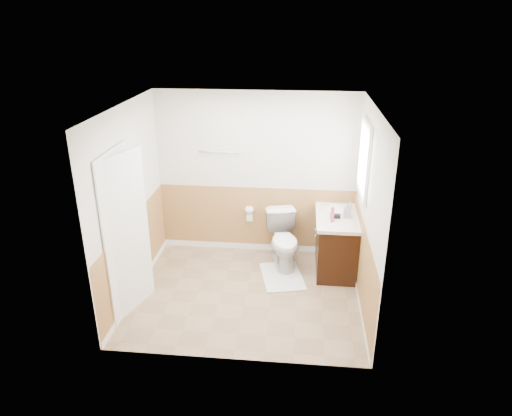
# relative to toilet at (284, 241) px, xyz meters

# --- Properties ---
(floor) EXTENTS (3.00, 3.00, 0.00)m
(floor) POSITION_rel_toilet_xyz_m (-0.45, -0.83, -0.40)
(floor) COLOR #8C7051
(floor) RESTS_ON ground
(ceiling) EXTENTS (3.00, 3.00, 0.00)m
(ceiling) POSITION_rel_toilet_xyz_m (-0.45, -0.83, 2.10)
(ceiling) COLOR white
(ceiling) RESTS_ON floor
(wall_back) EXTENTS (3.00, 0.00, 3.00)m
(wall_back) POSITION_rel_toilet_xyz_m (-0.45, 0.47, 0.85)
(wall_back) COLOR silver
(wall_back) RESTS_ON floor
(wall_front) EXTENTS (3.00, 0.00, 3.00)m
(wall_front) POSITION_rel_toilet_xyz_m (-0.45, -2.13, 0.85)
(wall_front) COLOR silver
(wall_front) RESTS_ON floor
(wall_left) EXTENTS (0.00, 3.00, 3.00)m
(wall_left) POSITION_rel_toilet_xyz_m (-1.95, -0.83, 0.85)
(wall_left) COLOR silver
(wall_left) RESTS_ON floor
(wall_right) EXTENTS (0.00, 3.00, 3.00)m
(wall_right) POSITION_rel_toilet_xyz_m (1.05, -0.83, 0.85)
(wall_right) COLOR silver
(wall_right) RESTS_ON floor
(wainscot_back) EXTENTS (3.00, 0.00, 3.00)m
(wainscot_back) POSITION_rel_toilet_xyz_m (-0.45, 0.46, 0.10)
(wainscot_back) COLOR #A37A41
(wainscot_back) RESTS_ON floor
(wainscot_front) EXTENTS (3.00, 0.00, 3.00)m
(wainscot_front) POSITION_rel_toilet_xyz_m (-0.45, -2.12, 0.10)
(wainscot_front) COLOR #A37A41
(wainscot_front) RESTS_ON floor
(wainscot_left) EXTENTS (0.00, 2.60, 2.60)m
(wainscot_left) POSITION_rel_toilet_xyz_m (-1.94, -0.83, 0.10)
(wainscot_left) COLOR #A37A41
(wainscot_left) RESTS_ON floor
(wainscot_right) EXTENTS (0.00, 2.60, 2.60)m
(wainscot_right) POSITION_rel_toilet_xyz_m (1.03, -0.83, 0.10)
(wainscot_right) COLOR #A37A41
(wainscot_right) RESTS_ON floor
(toilet) EXTENTS (0.62, 0.87, 0.80)m
(toilet) POSITION_rel_toilet_xyz_m (0.00, 0.00, 0.00)
(toilet) COLOR white
(toilet) RESTS_ON floor
(bath_mat) EXTENTS (0.72, 0.90, 0.02)m
(bath_mat) POSITION_rel_toilet_xyz_m (0.00, -0.36, -0.39)
(bath_mat) COLOR white
(bath_mat) RESTS_ON floor
(vanity_cabinet) EXTENTS (0.55, 1.10, 0.80)m
(vanity_cabinet) POSITION_rel_toilet_xyz_m (0.76, 0.01, -0.00)
(vanity_cabinet) COLOR black
(vanity_cabinet) RESTS_ON floor
(vanity_knob_left) EXTENTS (0.03, 0.03, 0.03)m
(vanity_knob_left) POSITION_rel_toilet_xyz_m (0.46, -0.09, 0.15)
(vanity_knob_left) COLOR silver
(vanity_knob_left) RESTS_ON vanity_cabinet
(vanity_knob_right) EXTENTS (0.03, 0.03, 0.03)m
(vanity_knob_right) POSITION_rel_toilet_xyz_m (0.46, 0.11, 0.15)
(vanity_knob_right) COLOR silver
(vanity_knob_right) RESTS_ON vanity_cabinet
(countertop) EXTENTS (0.60, 1.15, 0.05)m
(countertop) POSITION_rel_toilet_xyz_m (0.75, 0.01, 0.42)
(countertop) COLOR white
(countertop) RESTS_ON vanity_cabinet
(sink_basin) EXTENTS (0.36, 0.36, 0.02)m
(sink_basin) POSITION_rel_toilet_xyz_m (0.76, 0.16, 0.46)
(sink_basin) COLOR white
(sink_basin) RESTS_ON countertop
(faucet) EXTENTS (0.02, 0.02, 0.14)m
(faucet) POSITION_rel_toilet_xyz_m (0.94, 0.16, 0.52)
(faucet) COLOR silver
(faucet) RESTS_ON countertop
(lotion_bottle) EXTENTS (0.05, 0.05, 0.22)m
(lotion_bottle) POSITION_rel_toilet_xyz_m (0.66, -0.25, 0.56)
(lotion_bottle) COLOR #CC3578
(lotion_bottle) RESTS_ON countertop
(soap_dispenser) EXTENTS (0.11, 0.11, 0.21)m
(soap_dispenser) POSITION_rel_toilet_xyz_m (0.88, -0.07, 0.55)
(soap_dispenser) COLOR gray
(soap_dispenser) RESTS_ON countertop
(hair_dryer_body) EXTENTS (0.14, 0.07, 0.07)m
(hair_dryer_body) POSITION_rel_toilet_xyz_m (0.71, -0.12, 0.48)
(hair_dryer_body) COLOR black
(hair_dryer_body) RESTS_ON countertop
(hair_dryer_handle) EXTENTS (0.03, 0.03, 0.07)m
(hair_dryer_handle) POSITION_rel_toilet_xyz_m (0.68, -0.06, 0.45)
(hair_dryer_handle) COLOR black
(hair_dryer_handle) RESTS_ON countertop
(mirror_panel) EXTENTS (0.02, 0.35, 0.90)m
(mirror_panel) POSITION_rel_toilet_xyz_m (1.02, 0.27, 1.15)
(mirror_panel) COLOR silver
(mirror_panel) RESTS_ON wall_right
(window_frame) EXTENTS (0.04, 0.80, 1.00)m
(window_frame) POSITION_rel_toilet_xyz_m (1.02, -0.24, 1.35)
(window_frame) COLOR white
(window_frame) RESTS_ON wall_right
(window_glass) EXTENTS (0.01, 0.70, 0.90)m
(window_glass) POSITION_rel_toilet_xyz_m (1.03, -0.24, 1.35)
(window_glass) COLOR white
(window_glass) RESTS_ON wall_right
(door) EXTENTS (0.29, 0.78, 2.04)m
(door) POSITION_rel_toilet_xyz_m (-1.85, -1.28, 0.62)
(door) COLOR white
(door) RESTS_ON wall_left
(door_frame) EXTENTS (0.02, 0.92, 2.10)m
(door_frame) POSITION_rel_toilet_xyz_m (-1.93, -1.28, 0.63)
(door_frame) COLOR white
(door_frame) RESTS_ON wall_left
(door_knob) EXTENTS (0.06, 0.06, 0.06)m
(door_knob) POSITION_rel_toilet_xyz_m (-1.79, -0.95, 0.55)
(door_knob) COLOR silver
(door_knob) RESTS_ON door
(towel_bar) EXTENTS (0.62, 0.02, 0.02)m
(towel_bar) POSITION_rel_toilet_xyz_m (-1.00, 0.42, 1.20)
(towel_bar) COLOR silver
(towel_bar) RESTS_ON wall_back
(tp_holder_bar) EXTENTS (0.14, 0.02, 0.02)m
(tp_holder_bar) POSITION_rel_toilet_xyz_m (-0.55, 0.40, 0.30)
(tp_holder_bar) COLOR silver
(tp_holder_bar) RESTS_ON wall_back
(tp_roll) EXTENTS (0.10, 0.11, 0.11)m
(tp_roll) POSITION_rel_toilet_xyz_m (-0.55, 0.40, 0.30)
(tp_roll) COLOR white
(tp_roll) RESTS_ON tp_holder_bar
(tp_sheet) EXTENTS (0.10, 0.01, 0.16)m
(tp_sheet) POSITION_rel_toilet_xyz_m (-0.55, 0.40, 0.19)
(tp_sheet) COLOR white
(tp_sheet) RESTS_ON tp_roll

